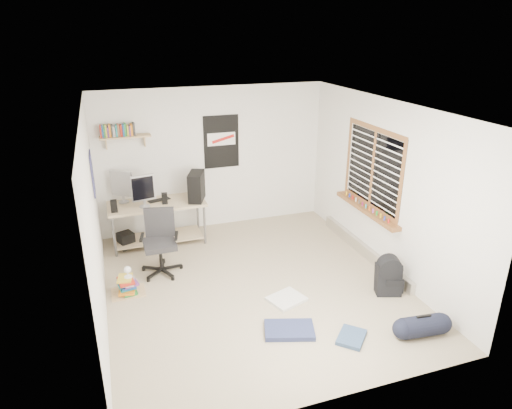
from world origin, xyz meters
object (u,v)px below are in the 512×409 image
object	(u,v)px
office_chair	(160,243)
duffel_bag	(422,325)
backpack	(388,279)
book_stack	(127,283)
desk	(158,223)

from	to	relation	value
office_chair	duffel_bag	world-z (taller)	office_chair
office_chair	backpack	distance (m)	3.26
office_chair	book_stack	distance (m)	0.74
backpack	duffel_bag	xyz separation A→B (m)	(-0.15, -0.94, -0.06)
duffel_bag	book_stack	distance (m)	3.83
duffel_bag	desk	bearing A→B (deg)	132.41
office_chair	book_stack	bearing A→B (deg)	-128.72
desk	backpack	xyz separation A→B (m)	(2.76, -2.56, -0.16)
desk	duffel_bag	bearing A→B (deg)	-58.92
desk	book_stack	size ratio (longest dim) A/B	3.26
desk	book_stack	world-z (taller)	desk
desk	backpack	distance (m)	3.77
office_chair	duffel_bag	bearing A→B (deg)	-29.96
backpack	duffel_bag	world-z (taller)	backpack
office_chair	book_stack	world-z (taller)	office_chair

